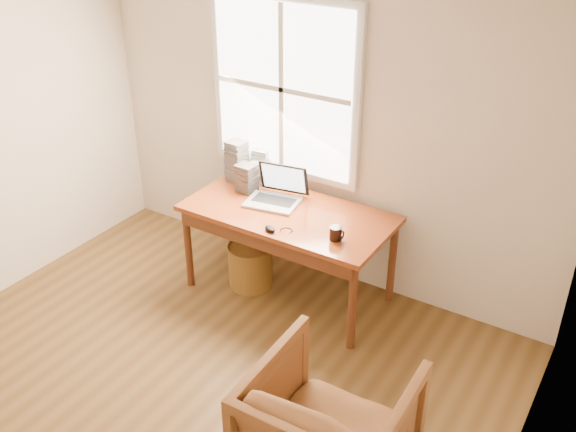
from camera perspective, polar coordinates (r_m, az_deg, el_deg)
name	(u,v)px	position (r m, az deg, el deg)	size (l,w,h in m)	color
room_shell	(122,241)	(3.52, -14.57, -2.18)	(4.04, 4.54, 2.64)	brown
desk	(288,213)	(4.89, 0.03, 0.23)	(1.60, 0.80, 0.04)	brown
armchair	(330,428)	(3.68, 3.74, -18.31)	(0.82, 0.84, 0.76)	brown
wicker_stool	(250,266)	(5.28, -3.36, -4.44)	(0.36, 0.36, 0.36)	brown
laptop	(272,188)	(4.92, -1.46, 2.54)	(0.38, 0.40, 0.29)	#ABADB2
mouse	(270,229)	(4.62, -1.61, -1.15)	(0.10, 0.06, 0.03)	black
coffee_mug	(336,233)	(4.51, 4.25, -1.54)	(0.09, 0.09, 0.10)	black
cd_stack_a	(261,164)	(5.33, -2.41, 4.60)	(0.13, 0.12, 0.27)	silver
cd_stack_b	(247,178)	(5.15, -3.69, 3.41)	(0.15, 0.13, 0.23)	#232328
cd_stack_c	(236,161)	(5.31, -4.60, 4.89)	(0.16, 0.14, 0.35)	gray
cd_stack_d	(260,171)	(5.30, -2.48, 3.98)	(0.15, 0.13, 0.19)	#AAB0B6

